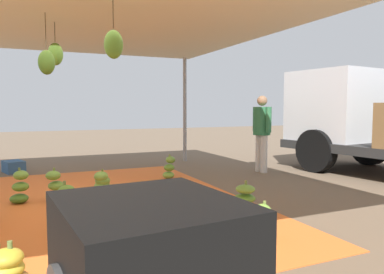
% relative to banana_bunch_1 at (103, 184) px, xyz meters
% --- Properties ---
extents(ground_plane, '(40.00, 40.00, 0.00)m').
position_rel_banana_bunch_1_xyz_m(ground_plane, '(0.51, 2.62, -0.21)').
color(ground_plane, brown).
extents(tarp_orange, '(6.19, 4.92, 0.01)m').
position_rel_banana_bunch_1_xyz_m(tarp_orange, '(0.51, -0.38, -0.20)').
color(tarp_orange, orange).
rests_on(tarp_orange, ground).
extents(tent_canopy, '(8.00, 7.00, 2.95)m').
position_rel_banana_bunch_1_xyz_m(tent_canopy, '(0.51, -0.47, 2.65)').
color(tent_canopy, '#9EA0A5').
rests_on(tent_canopy, ground).
extents(banana_bunch_1, '(0.36, 0.38, 0.46)m').
position_rel_banana_bunch_1_xyz_m(banana_bunch_1, '(0.00, 0.00, 0.00)').
color(banana_bunch_1, '#75A83D').
rests_on(banana_bunch_1, tarp_orange).
extents(banana_bunch_2, '(0.34, 0.35, 0.43)m').
position_rel_banana_bunch_1_xyz_m(banana_bunch_2, '(2.82, 1.30, -0.01)').
color(banana_bunch_2, '#518428').
rests_on(banana_bunch_2, tarp_orange).
extents(banana_bunch_3, '(0.37, 0.37, 0.54)m').
position_rel_banana_bunch_1_xyz_m(banana_bunch_3, '(0.04, -0.76, 0.03)').
color(banana_bunch_3, '#60932D').
rests_on(banana_bunch_3, tarp_orange).
extents(banana_bunch_4, '(0.36, 0.36, 0.56)m').
position_rel_banana_bunch_1_xyz_m(banana_bunch_4, '(-0.04, -1.27, 0.04)').
color(banana_bunch_4, '#477523').
rests_on(banana_bunch_4, tarp_orange).
extents(banana_bunch_5, '(0.38, 0.37, 0.41)m').
position_rel_banana_bunch_1_xyz_m(banana_bunch_5, '(2.93, -0.36, -0.03)').
color(banana_bunch_5, '#75A83D').
rests_on(banana_bunch_5, tarp_orange).
extents(banana_bunch_7, '(0.33, 0.34, 0.59)m').
position_rel_banana_bunch_1_xyz_m(banana_bunch_7, '(1.51, -0.74, 0.05)').
color(banana_bunch_7, '#6B9E38').
rests_on(banana_bunch_7, tarp_orange).
extents(banana_bunch_8, '(0.30, 0.32, 0.52)m').
position_rel_banana_bunch_1_xyz_m(banana_bunch_8, '(-0.97, 1.57, 0.02)').
color(banana_bunch_8, '#75A83D').
rests_on(banana_bunch_8, tarp_orange).
extents(banana_bunch_9, '(0.40, 0.40, 0.46)m').
position_rel_banana_bunch_1_xyz_m(banana_bunch_9, '(1.84, 1.66, -0.01)').
color(banana_bunch_9, '#6B9E38').
rests_on(banana_bunch_9, tarp_orange).
extents(worker_0, '(0.65, 0.40, 1.78)m').
position_rel_banana_bunch_1_xyz_m(worker_0, '(-0.91, 3.85, 0.83)').
color(worker_0, silver).
rests_on(worker_0, ground).
extents(crate_0, '(0.64, 0.54, 0.27)m').
position_rel_banana_bunch_1_xyz_m(crate_0, '(-3.19, -1.46, -0.07)').
color(crate_0, '#335B8E').
rests_on(crate_0, ground).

